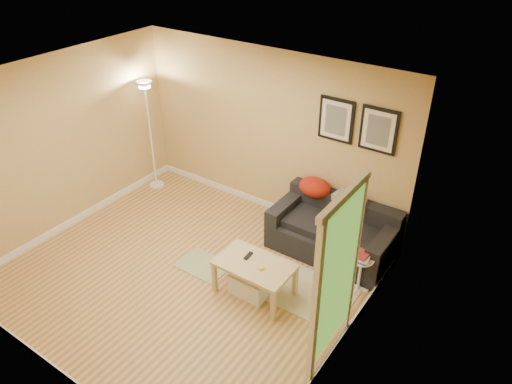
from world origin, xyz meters
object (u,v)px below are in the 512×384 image
(coffee_table, at_px, (255,278))
(side_table, at_px, (360,273))
(book_stack, at_px, (362,256))
(storage_bin, at_px, (251,284))
(floor_lamp, at_px, (151,139))
(sofa, at_px, (333,230))

(coffee_table, relative_size, side_table, 1.95)
(coffee_table, height_order, book_stack, book_stack)
(side_table, height_order, book_stack, book_stack)
(storage_bin, relative_size, side_table, 0.99)
(coffee_table, bearing_deg, floor_lamp, 146.57)
(storage_bin, bearing_deg, coffee_table, 39.15)
(storage_bin, height_order, book_stack, book_stack)
(sofa, xyz_separation_m, side_table, (0.64, -0.48, -0.13))
(book_stack, relative_size, floor_lamp, 0.13)
(sofa, relative_size, storage_bin, 3.47)
(coffee_table, distance_m, storage_bin, 0.10)
(side_table, xyz_separation_m, book_stack, (0.01, -0.01, 0.28))
(coffee_table, xyz_separation_m, storage_bin, (-0.04, -0.03, -0.09))
(storage_bin, relative_size, floor_lamp, 0.26)
(sofa, xyz_separation_m, floor_lamp, (-3.38, -0.06, 0.52))
(coffee_table, relative_size, floor_lamp, 0.51)
(storage_bin, xyz_separation_m, side_table, (1.09, 0.87, 0.10))
(sofa, xyz_separation_m, coffee_table, (-0.41, -1.32, -0.14))
(floor_lamp, bearing_deg, side_table, -5.94)
(storage_bin, distance_m, side_table, 1.40)
(book_stack, bearing_deg, side_table, 109.91)
(coffee_table, relative_size, storage_bin, 1.96)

